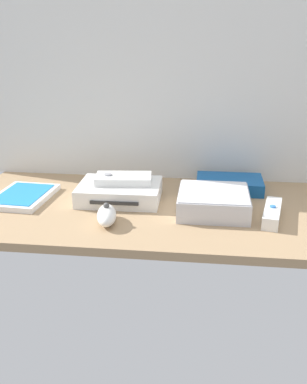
# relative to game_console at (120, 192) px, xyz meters

# --- Properties ---
(ground_plane) EXTENTS (1.00, 0.48, 0.02)m
(ground_plane) POSITION_rel_game_console_xyz_m (0.09, -0.04, -0.03)
(ground_plane) COLOR #9E7F5B
(ground_plane) RESTS_ON ground
(back_wall) EXTENTS (1.10, 0.01, 0.64)m
(back_wall) POSITION_rel_game_console_xyz_m (0.09, 0.21, 0.30)
(back_wall) COLOR silver
(back_wall) RESTS_ON ground
(game_console) EXTENTS (0.21, 0.17, 0.04)m
(game_console) POSITION_rel_game_console_xyz_m (0.00, 0.00, 0.00)
(game_console) COLOR white
(game_console) RESTS_ON ground_plane
(mini_computer) EXTENTS (0.17, 0.17, 0.05)m
(mini_computer) POSITION_rel_game_console_xyz_m (0.24, -0.05, 0.00)
(mini_computer) COLOR silver
(mini_computer) RESTS_ON ground_plane
(game_case) EXTENTS (0.15, 0.20, 0.02)m
(game_case) POSITION_rel_game_console_xyz_m (-0.25, -0.03, -0.01)
(game_case) COLOR white
(game_case) RESTS_ON ground_plane
(network_router) EXTENTS (0.18, 0.12, 0.03)m
(network_router) POSITION_rel_game_console_xyz_m (0.29, 0.11, -0.00)
(network_router) COLOR #145193
(network_router) RESTS_ON ground_plane
(remote_wand) EXTENTS (0.06, 0.15, 0.03)m
(remote_wand) POSITION_rel_game_console_xyz_m (0.38, -0.08, -0.01)
(remote_wand) COLOR white
(remote_wand) RESTS_ON ground_plane
(remote_nunchuk) EXTENTS (0.06, 0.11, 0.05)m
(remote_nunchuk) POSITION_rel_game_console_xyz_m (-0.00, -0.15, -0.00)
(remote_nunchuk) COLOR white
(remote_nunchuk) RESTS_ON ground_plane
(remote_classic_pad) EXTENTS (0.15, 0.09, 0.02)m
(remote_classic_pad) POSITION_rel_game_console_xyz_m (0.01, 0.01, 0.03)
(remote_classic_pad) COLOR white
(remote_classic_pad) RESTS_ON game_console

